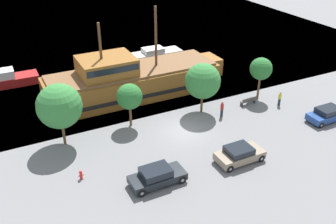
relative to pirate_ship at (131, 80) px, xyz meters
name	(u,v)px	position (x,y,z in m)	size (l,w,h in m)	color
ground_plane	(184,131)	(1.59, -9.32, -1.86)	(160.00, 160.00, 0.00)	slate
water_surface	(71,20)	(1.59, 34.68, -1.86)	(80.00, 80.00, 0.00)	teal
pirate_ship	(131,80)	(0.00, 0.00, 0.00)	(20.50, 5.75, 9.65)	brown
moored_boat_dockside	(156,53)	(7.57, 9.79, -1.32)	(7.12, 2.52, 1.41)	#B7B2A8
moored_boat_outer	(6,80)	(-12.30, 9.05, -1.11)	(6.98, 2.38, 1.99)	maroon
parked_car_curb_front	(157,176)	(-3.99, -15.20, -1.15)	(4.34, 1.92, 1.43)	black
parked_car_curb_mid	(328,114)	(15.35, -13.97, -1.17)	(4.47, 1.84, 1.40)	navy
parked_car_curb_rear	(239,154)	(3.36, -15.64, -1.16)	(4.06, 2.00, 1.40)	#7F705B
fire_hydrant	(81,174)	(-9.05, -12.02, -1.45)	(0.42, 0.25, 0.76)	red
bench_promenade_east	(249,101)	(10.33, -7.77, -1.42)	(1.79, 0.45, 0.85)	#4C4742
pedestrian_walking_near	(280,99)	(13.17, -9.35, -1.05)	(0.32, 0.32, 1.60)	#232838
pedestrian_walking_far	(222,109)	(6.30, -8.66, -1.00)	(0.32, 0.32, 1.69)	#232838
tree_row_east	(59,106)	(-9.04, -6.48, 1.95)	(3.92, 3.92, 5.77)	brown
tree_row_mideast	(129,97)	(-2.55, -6.12, 1.24)	(2.46, 2.46, 4.34)	brown
tree_row_midwest	(203,81)	(5.01, -6.84, 1.61)	(3.60, 3.60, 5.27)	brown
tree_row_west	(261,69)	(12.23, -6.93, 1.62)	(2.40, 2.40, 4.70)	brown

